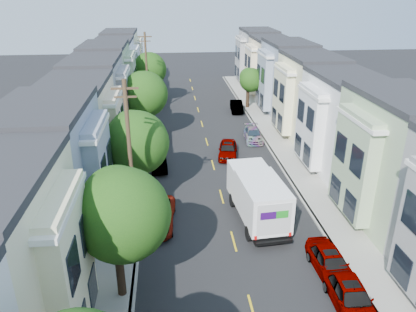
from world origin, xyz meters
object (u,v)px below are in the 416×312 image
Objects in this scene: parked_left_c at (157,216)px; tree_c at (135,143)px; utility_pole_far at (147,75)px; parked_right_a at (351,296)px; fedex_truck at (257,196)px; tree_b at (121,215)px; parked_left_d at (159,162)px; parked_right_b at (330,263)px; lead_sedan at (228,150)px; parked_right_c at (253,135)px; tree_far_r at (250,80)px; tree_e at (149,69)px; tree_d at (144,94)px; parked_right_d at (237,107)px; utility_pole_near at (130,159)px.

tree_c is at bearing 114.97° from parked_left_c.
parked_right_a is (11.20, -34.33, -4.38)m from utility_pole_far.
utility_pole_far reaches higher than fedex_truck.
tree_b is 1.87× the size of parked_left_d.
tree_c reaches higher than parked_left_d.
parked_right_b is (11.20, 0.64, -4.14)m from tree_b.
parked_right_c is (3.28, 4.11, -0.10)m from lead_sedan.
tree_far_r is at bearing 88.70° from parked_right_a.
tree_e is at bearing 105.46° from parked_right_b.
parked_right_a is 1.13× the size of parked_right_c.
parked_right_a is (9.80, -8.78, 0.06)m from parked_left_c.
utility_pole_far reaches higher than parked_right_a.
parked_left_c is (-11.79, -27.71, -3.02)m from tree_far_r.
parked_right_a is at bearing -10.50° from tree_b.
tree_c is 0.96× the size of tree_d.
lead_sedan is at bearing 64.34° from parked_left_c.
tree_b reaches higher than tree_far_r.
utility_pole_far reaches higher than lead_sedan.
tree_far_r is 3.94m from parked_right_d.
utility_pole_near reaches higher than parked_left_d.
fedex_truck is at bearing -75.02° from tree_e.
tree_e is (-0.00, 27.35, 0.11)m from tree_c.
lead_sedan reaches higher than parked_right_d.
parked_left_c is (1.40, -16.81, -4.21)m from tree_d.
utility_pole_far is 15.70m from parked_right_c.
tree_b is 1.53× the size of parked_right_a.
parked_left_c is at bearing -109.76° from lead_sedan.
parked_right_d is at bearing 93.83° from parked_right_c.
tree_e is 1.49× the size of parked_right_a.
parked_right_a is at bearing -74.28° from tree_e.
parked_right_a reaches higher than parked_right_c.
lead_sedan is at bearing 56.29° from utility_pole_near.
tree_b reaches higher than parked_right_d.
tree_e is at bearing 129.70° from parked_right_c.
tree_far_r is at bearing 71.00° from parked_left_c.
parked_right_d is (0.00, 34.97, -0.08)m from parked_right_a.
utility_pole_far is 16.79m from lead_sedan.
parked_right_d is (-1.99, -1.52, -3.04)m from tree_far_r.
tree_c is 4.15m from utility_pole_near.
lead_sedan is (7.92, -19.60, -4.03)m from tree_e.
parked_right_a is 34.97m from parked_right_d.
fedex_truck is 6.99m from parked_left_c.
tree_b is 11.96m from parked_right_b.
parked_right_a reaches higher than parked_right_b.
tree_d is 28.23m from parked_right_a.
parked_right_b is (11.20, -22.87, -4.18)m from tree_d.
tree_c is at bearing 137.67° from parked_right_b.
lead_sedan is at bearing -124.81° from parked_right_c.
tree_d is 1.04× the size of fedex_truck.
tree_far_r is at bearing 84.53° from parked_right_c.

